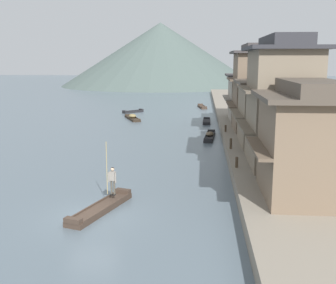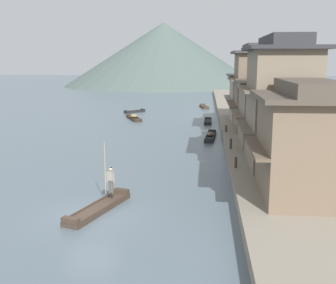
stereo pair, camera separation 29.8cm
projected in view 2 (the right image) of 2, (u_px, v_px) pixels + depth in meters
name	position (u px, v px, depth m)	size (l,w,h in m)	color
ground_plane	(90.00, 217.00, 21.62)	(400.00, 400.00, 0.00)	slate
riverbank_right	(297.00, 125.00, 49.39)	(18.00, 110.00, 0.79)	gray
boat_foreground_poled	(99.00, 208.00, 22.42)	(2.56, 5.35, 0.51)	#423328
boatman_person	(110.00, 177.00, 23.37)	(0.56, 0.32, 3.04)	black
boat_moored_nearest	(210.00, 136.00, 43.24)	(1.33, 5.63, 0.69)	#232326
boat_moored_second	(204.00, 107.00, 70.74)	(1.66, 4.75, 0.49)	#423328
boat_moored_third	(208.00, 122.00, 54.17)	(1.01, 4.71, 0.39)	#232326
boat_moored_far	(135.00, 112.00, 64.46)	(3.02, 3.15, 0.45)	#232326
boat_midriver_drifting	(134.00, 118.00, 56.99)	(3.03, 5.39, 0.76)	#33281E
house_waterfront_nearest	(308.00, 141.00, 21.78)	(5.79, 6.71, 6.14)	#75604C
house_waterfront_second	(280.00, 103.00, 28.51)	(5.19, 7.37, 8.74)	#7F705B
house_waterfront_tall	(268.00, 110.00, 35.81)	(5.73, 7.56, 6.14)	#7F705B
house_waterfront_narrow	(256.00, 88.00, 43.17)	(5.28, 7.12, 8.74)	#75604C
house_waterfront_far	(254.00, 95.00, 51.09)	(6.62, 7.91, 6.14)	gray
mooring_post_dock_near	(236.00, 162.00, 28.27)	(0.20, 0.20, 0.73)	#473828
mooring_post_dock_mid	(231.00, 144.00, 34.29)	(0.20, 0.20, 0.87)	#473828
mooring_post_dock_far	(226.00, 129.00, 42.36)	(0.20, 0.20, 0.70)	#473828
hill_far_west	(163.00, 54.00, 132.17)	(61.88, 61.88, 19.41)	#4C5B56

